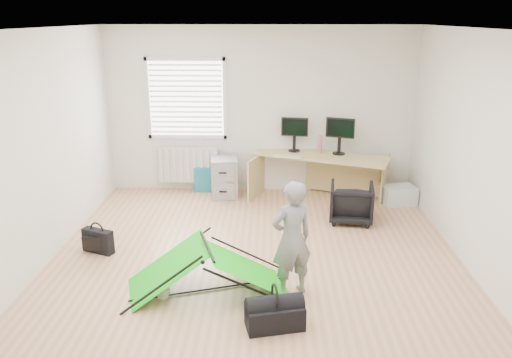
{
  "coord_description": "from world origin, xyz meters",
  "views": [
    {
      "loc": [
        0.17,
        -5.32,
        2.83
      ],
      "look_at": [
        0.0,
        0.4,
        0.95
      ],
      "focal_mm": 35.0,
      "sensor_mm": 36.0,
      "label": 1
    }
  ],
  "objects_px": {
    "desk": "(320,176)",
    "filing_cabinet": "(224,177)",
    "office_chair": "(351,203)",
    "monitor_left": "(294,139)",
    "laptop_bag": "(98,241)",
    "monitor_right": "(339,141)",
    "storage_crate": "(399,195)",
    "kite": "(208,269)",
    "thermos": "(320,144)",
    "duffel_bag": "(275,316)",
    "person": "(292,239)"
  },
  "relations": [
    {
      "from": "desk",
      "to": "filing_cabinet",
      "type": "relative_size",
      "value": 3.26
    },
    {
      "from": "desk",
      "to": "office_chair",
      "type": "height_order",
      "value": "desk"
    },
    {
      "from": "monitor_left",
      "to": "laptop_bag",
      "type": "height_order",
      "value": "monitor_left"
    },
    {
      "from": "monitor_right",
      "to": "desk",
      "type": "bearing_deg",
      "value": -149.07
    },
    {
      "from": "office_chair",
      "to": "storage_crate",
      "type": "xyz_separation_m",
      "value": [
        0.86,
        0.73,
        -0.14
      ]
    },
    {
      "from": "desk",
      "to": "kite",
      "type": "distance_m",
      "value": 3.3
    },
    {
      "from": "monitor_left",
      "to": "thermos",
      "type": "distance_m",
      "value": 0.42
    },
    {
      "from": "desk",
      "to": "duffel_bag",
      "type": "height_order",
      "value": "desk"
    },
    {
      "from": "monitor_right",
      "to": "thermos",
      "type": "relative_size",
      "value": 1.62
    },
    {
      "from": "storage_crate",
      "to": "duffel_bag",
      "type": "xyz_separation_m",
      "value": [
        -1.97,
        -3.36,
        -0.02
      ]
    },
    {
      "from": "kite",
      "to": "laptop_bag",
      "type": "distance_m",
      "value": 1.73
    },
    {
      "from": "filing_cabinet",
      "to": "thermos",
      "type": "relative_size",
      "value": 2.31
    },
    {
      "from": "monitor_left",
      "to": "monitor_right",
      "type": "bearing_deg",
      "value": -3.76
    },
    {
      "from": "monitor_right",
      "to": "office_chair",
      "type": "relative_size",
      "value": 0.74
    },
    {
      "from": "monitor_right",
      "to": "thermos",
      "type": "distance_m",
      "value": 0.32
    },
    {
      "from": "thermos",
      "to": "laptop_bag",
      "type": "height_order",
      "value": "thermos"
    },
    {
      "from": "monitor_left",
      "to": "thermos",
      "type": "xyz_separation_m",
      "value": [
        0.41,
        -0.07,
        -0.07
      ]
    },
    {
      "from": "desk",
      "to": "laptop_bag",
      "type": "bearing_deg",
      "value": -123.55
    },
    {
      "from": "monitor_right",
      "to": "person",
      "type": "distance_m",
      "value": 3.17
    },
    {
      "from": "kite",
      "to": "office_chair",
      "type": "bearing_deg",
      "value": 29.71
    },
    {
      "from": "thermos",
      "to": "person",
      "type": "relative_size",
      "value": 0.22
    },
    {
      "from": "thermos",
      "to": "office_chair",
      "type": "bearing_deg",
      "value": -71.63
    },
    {
      "from": "laptop_bag",
      "to": "desk",
      "type": "bearing_deg",
      "value": 57.13
    },
    {
      "from": "monitor_left",
      "to": "thermos",
      "type": "bearing_deg",
      "value": -1.01
    },
    {
      "from": "monitor_right",
      "to": "storage_crate",
      "type": "xyz_separation_m",
      "value": [
        0.93,
        -0.3,
        -0.79
      ]
    },
    {
      "from": "kite",
      "to": "monitor_right",
      "type": "bearing_deg",
      "value": 42.08
    },
    {
      "from": "storage_crate",
      "to": "office_chair",
      "type": "bearing_deg",
      "value": -139.8
    },
    {
      "from": "office_chair",
      "to": "duffel_bag",
      "type": "relative_size",
      "value": 1.13
    },
    {
      "from": "person",
      "to": "storage_crate",
      "type": "bearing_deg",
      "value": -149.23
    },
    {
      "from": "person",
      "to": "kite",
      "type": "distance_m",
      "value": 0.96
    },
    {
      "from": "desk",
      "to": "thermos",
      "type": "height_order",
      "value": "thermos"
    },
    {
      "from": "filing_cabinet",
      "to": "duffel_bag",
      "type": "height_order",
      "value": "filing_cabinet"
    },
    {
      "from": "filing_cabinet",
      "to": "office_chair",
      "type": "bearing_deg",
      "value": -33.94
    },
    {
      "from": "kite",
      "to": "laptop_bag",
      "type": "xyz_separation_m",
      "value": [
        -1.49,
        0.88,
        -0.11
      ]
    },
    {
      "from": "monitor_left",
      "to": "office_chair",
      "type": "distance_m",
      "value": 1.56
    },
    {
      "from": "monitor_right",
      "to": "kite",
      "type": "relative_size",
      "value": 0.27
    },
    {
      "from": "monitor_left",
      "to": "thermos",
      "type": "relative_size",
      "value": 1.54
    },
    {
      "from": "storage_crate",
      "to": "duffel_bag",
      "type": "distance_m",
      "value": 3.9
    },
    {
      "from": "filing_cabinet",
      "to": "storage_crate",
      "type": "bearing_deg",
      "value": -11.88
    },
    {
      "from": "laptop_bag",
      "to": "duffel_bag",
      "type": "bearing_deg",
      "value": -12.72
    },
    {
      "from": "monitor_left",
      "to": "kite",
      "type": "distance_m",
      "value": 3.41
    },
    {
      "from": "filing_cabinet",
      "to": "storage_crate",
      "type": "xyz_separation_m",
      "value": [
        2.78,
        -0.3,
        -0.18
      ]
    },
    {
      "from": "office_chair",
      "to": "monitor_right",
      "type": "bearing_deg",
      "value": -78.33
    },
    {
      "from": "filing_cabinet",
      "to": "office_chair",
      "type": "xyz_separation_m",
      "value": [
        1.91,
        -1.03,
        -0.04
      ]
    },
    {
      "from": "filing_cabinet",
      "to": "monitor_right",
      "type": "height_order",
      "value": "monitor_right"
    },
    {
      "from": "storage_crate",
      "to": "duffel_bag",
      "type": "height_order",
      "value": "storage_crate"
    },
    {
      "from": "duffel_bag",
      "to": "desk",
      "type": "bearing_deg",
      "value": 64.91
    },
    {
      "from": "filing_cabinet",
      "to": "duffel_bag",
      "type": "bearing_deg",
      "value": -83.39
    },
    {
      "from": "monitor_right",
      "to": "person",
      "type": "bearing_deg",
      "value": -87.62
    },
    {
      "from": "monitor_left",
      "to": "duffel_bag",
      "type": "height_order",
      "value": "monitor_left"
    }
  ]
}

